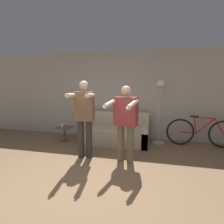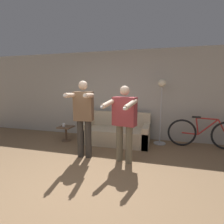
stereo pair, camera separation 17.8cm
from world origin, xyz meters
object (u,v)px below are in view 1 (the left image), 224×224
cat (125,109)px  couch (115,133)px  person_left (84,115)px  side_table (64,131)px  cup (62,125)px  bicycle (201,132)px  floor_lamp (160,97)px  person_right (125,119)px

cat → couch: bearing=-125.6°
person_left → side_table: (-1.00, 0.94, -0.67)m
side_table → cup: (-0.06, -0.01, 0.17)m
cat → cup: (-1.72, -0.58, -0.45)m
person_left → cup: person_left is taller
person_left → cup: 1.49m
cat → bicycle: bearing=-3.9°
side_table → bicycle: bicycle is taller
side_table → cat: bearing=18.9°
floor_lamp → cup: (-2.67, -0.47, -0.81)m
cat → floor_lamp: size_ratio=0.24×
person_left → cat: 1.65m
floor_lamp → cup: bearing=-170.0°
person_left → cat: size_ratio=3.94×
person_left → person_right: 0.89m
person_right → floor_lamp: bearing=74.5°
person_right → floor_lamp: floor_lamp is taller
person_left → cup: bearing=131.6°
person_left → person_right: (0.89, 0.00, -0.05)m
floor_lamp → cup: floor_lamp is taller
couch → person_left: 1.44m
person_left → bicycle: (2.69, 1.37, -0.60)m
floor_lamp → side_table: (-2.61, -0.46, -0.98)m
bicycle → couch: bearing=-175.2°
person_left → floor_lamp: 2.16m
person_left → couch: bearing=62.7°
person_right → cat: size_ratio=3.70×
person_right → floor_lamp: 1.61m
person_left → bicycle: bearing=19.8°
cup → floor_lamp: bearing=10.0°
bicycle → person_left: bearing=-153.0°
couch → bicycle: size_ratio=1.04×
couch → cup: 1.52m
person_right → cup: size_ratio=17.92×
person_right → cup: (-1.95, 0.93, -0.45)m
person_right → bicycle: size_ratio=0.90×
bicycle → floor_lamp: bearing=178.6°
floor_lamp → couch: bearing=-169.8°
couch → person_right: size_ratio=1.15×
floor_lamp → side_table: size_ratio=4.14×
couch → bicycle: couch is taller
side_table → bicycle: size_ratio=0.24×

